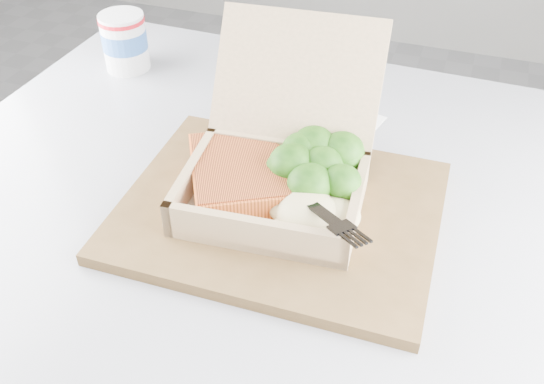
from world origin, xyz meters
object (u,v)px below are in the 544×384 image
(cafe_table, at_px, (245,325))
(takeout_container, at_px, (281,156))
(paper_cup, at_px, (124,40))
(serving_tray, at_px, (280,210))

(cafe_table, distance_m, takeout_container, 0.26)
(cafe_table, distance_m, paper_cup, 0.47)
(paper_cup, bearing_deg, cafe_table, -42.33)
(takeout_container, distance_m, paper_cup, 0.40)
(serving_tray, bearing_deg, takeout_container, 108.11)
(takeout_container, bearing_deg, serving_tray, -76.55)
(cafe_table, height_order, takeout_container, takeout_container)
(cafe_table, xyz_separation_m, serving_tray, (0.04, 0.02, 0.20))
(serving_tray, relative_size, takeout_container, 1.37)
(serving_tray, distance_m, paper_cup, 0.43)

